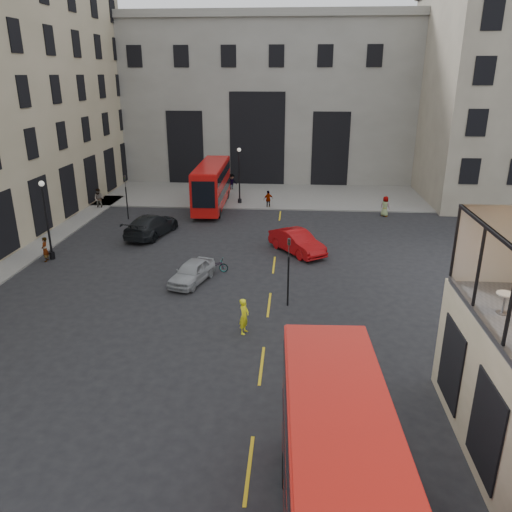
# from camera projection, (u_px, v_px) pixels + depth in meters

# --- Properties ---
(ground) EXTENTS (140.00, 140.00, 0.00)m
(ground) POSITION_uv_depth(u_px,v_px,m) (312.00, 473.00, 15.64)
(ground) COLOR black
(ground) RESTS_ON ground
(gateway) EXTENTS (35.00, 10.60, 18.00)m
(gateway) POSITION_uv_depth(u_px,v_px,m) (260.00, 96.00, 57.70)
(gateway) COLOR gray
(gateway) RESTS_ON ground
(pavement_far) EXTENTS (40.00, 12.00, 0.12)m
(pavement_far) POSITION_uv_depth(u_px,v_px,m) (244.00, 194.00, 51.63)
(pavement_far) COLOR slate
(pavement_far) RESTS_ON ground
(traffic_light_near) EXTENTS (0.16, 0.20, 3.80)m
(traffic_light_near) POSITION_uv_depth(u_px,v_px,m) (289.00, 264.00, 26.11)
(traffic_light_near) COLOR black
(traffic_light_near) RESTS_ON ground
(traffic_light_far) EXTENTS (0.16, 0.20, 3.80)m
(traffic_light_far) POSITION_uv_depth(u_px,v_px,m) (126.00, 191.00, 42.11)
(traffic_light_far) COLOR black
(traffic_light_far) RESTS_ON ground
(street_lamp_a) EXTENTS (0.36, 0.36, 5.33)m
(street_lamp_a) POSITION_uv_depth(u_px,v_px,m) (48.00, 225.00, 32.91)
(street_lamp_a) COLOR black
(street_lamp_a) RESTS_ON ground
(street_lamp_b) EXTENTS (0.36, 0.36, 5.33)m
(street_lamp_b) POSITION_uv_depth(u_px,v_px,m) (239.00, 179.00, 47.08)
(street_lamp_b) COLOR black
(street_lamp_b) RESTS_ON ground
(bus_far) EXTENTS (2.61, 10.27, 4.08)m
(bus_far) POSITION_uv_depth(u_px,v_px,m) (212.00, 183.00, 45.81)
(bus_far) COLOR #B40E0C
(bus_far) RESTS_ON ground
(car_a) EXTENTS (2.62, 4.20, 1.33)m
(car_a) POSITION_uv_depth(u_px,v_px,m) (192.00, 272.00, 29.71)
(car_a) COLOR #94979C
(car_a) RESTS_ON ground
(car_b) EXTENTS (4.20, 4.87, 1.59)m
(car_b) POSITION_uv_depth(u_px,v_px,m) (297.00, 242.00, 34.61)
(car_b) COLOR #9D090B
(car_b) RESTS_ON ground
(car_c) EXTENTS (3.51, 6.03, 1.64)m
(car_c) POSITION_uv_depth(u_px,v_px,m) (151.00, 225.00, 38.33)
(car_c) COLOR black
(car_c) RESTS_ON ground
(bicycle) EXTENTS (1.71, 0.74, 0.87)m
(bicycle) POSITION_uv_depth(u_px,v_px,m) (215.00, 265.00, 31.43)
(bicycle) COLOR gray
(bicycle) RESTS_ON ground
(cyclist) EXTENTS (0.58, 0.74, 1.79)m
(cyclist) POSITION_uv_depth(u_px,v_px,m) (244.00, 316.00, 23.80)
(cyclist) COLOR #FFF91A
(cyclist) RESTS_ON ground
(pedestrian_a) EXTENTS (0.95, 0.75, 1.91)m
(pedestrian_a) POSITION_uv_depth(u_px,v_px,m) (99.00, 199.00, 45.77)
(pedestrian_a) COLOR gray
(pedestrian_a) RESTS_ON ground
(pedestrian_b) EXTENTS (1.33, 1.16, 1.79)m
(pedestrian_b) POSITION_uv_depth(u_px,v_px,m) (232.00, 182.00, 53.13)
(pedestrian_b) COLOR gray
(pedestrian_b) RESTS_ON ground
(pedestrian_c) EXTENTS (1.05, 0.80, 1.65)m
(pedestrian_c) POSITION_uv_depth(u_px,v_px,m) (268.00, 199.00, 46.16)
(pedestrian_c) COLOR gray
(pedestrian_c) RESTS_ON ground
(pedestrian_d) EXTENTS (1.03, 0.97, 1.77)m
(pedestrian_d) POSITION_uv_depth(u_px,v_px,m) (385.00, 206.00, 43.52)
(pedestrian_d) COLOR gray
(pedestrian_d) RESTS_ON ground
(pedestrian_e) EXTENTS (0.48, 0.66, 1.67)m
(pedestrian_e) POSITION_uv_depth(u_px,v_px,m) (45.00, 249.00, 33.02)
(pedestrian_e) COLOR gray
(pedestrian_e) RESTS_ON ground
(cafe_table_far) EXTENTS (0.55, 0.55, 0.69)m
(cafe_table_far) POSITION_uv_depth(u_px,v_px,m) (505.00, 300.00, 15.74)
(cafe_table_far) COLOR silver
(cafe_table_far) RESTS_ON cafe_floor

